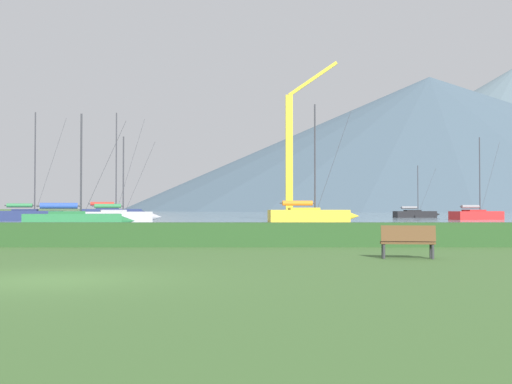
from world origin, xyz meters
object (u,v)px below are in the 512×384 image
at_px(sailboat_slip_4, 76,220).
at_px(sailboat_slip_6, 418,214).
at_px(dock_crane, 293,165).
at_px(sailboat_slip_3, 121,216).
at_px(sailboat_slip_1, 114,212).
at_px(park_bench_near_path, 410,240).
at_px(sailboat_slip_5, 312,215).
at_px(sailboat_slip_0, 480,214).
at_px(sailboat_slip_9, 32,215).

height_order(sailboat_slip_4, sailboat_slip_6, sailboat_slip_4).
xyz_separation_m(sailboat_slip_4, dock_crane, (16.48, 28.18, 5.70)).
relative_size(sailboat_slip_3, dock_crane, 0.46).
xyz_separation_m(sailboat_slip_1, park_bench_near_path, (23.61, -65.90, -0.26)).
relative_size(sailboat_slip_5, dock_crane, 0.64).
bearing_deg(sailboat_slip_5, sailboat_slip_6, 52.74).
bearing_deg(dock_crane, park_bench_near_path, -89.61).
xyz_separation_m(sailboat_slip_0, sailboat_slip_1, (-45.51, 9.38, 0.17)).
relative_size(sailboat_slip_3, park_bench_near_path, 5.39).
relative_size(sailboat_slip_0, sailboat_slip_1, 0.69).
xyz_separation_m(park_bench_near_path, dock_crane, (-0.36, 53.44, 5.79)).
distance_m(sailboat_slip_1, dock_crane, 26.95).
bearing_deg(sailboat_slip_4, sailboat_slip_9, 98.59).
bearing_deg(park_bench_near_path, sailboat_slip_1, 116.34).
height_order(sailboat_slip_4, sailboat_slip_9, sailboat_slip_9).
distance_m(sailboat_slip_5, dock_crane, 11.63).
xyz_separation_m(sailboat_slip_6, sailboat_slip_9, (-47.31, -22.08, 0.12)).
bearing_deg(sailboat_slip_6, sailboat_slip_0, -85.79).
bearing_deg(sailboat_slip_5, sailboat_slip_1, 131.59).
relative_size(sailboat_slip_3, sailboat_slip_5, 0.73).
height_order(sailboat_slip_3, dock_crane, dock_crane).
bearing_deg(sailboat_slip_6, sailboat_slip_5, -129.60).
bearing_deg(sailboat_slip_4, sailboat_slip_6, 35.70).
height_order(sailboat_slip_1, sailboat_slip_3, sailboat_slip_1).
height_order(sailboat_slip_5, sailboat_slip_9, sailboat_slip_9).
distance_m(sailboat_slip_0, sailboat_slip_4, 49.79).
height_order(sailboat_slip_1, sailboat_slip_4, sailboat_slip_1).
xyz_separation_m(sailboat_slip_3, sailboat_slip_9, (-11.00, 6.51, 0.05)).
relative_size(sailboat_slip_0, sailboat_slip_5, 0.85).
distance_m(sailboat_slip_0, sailboat_slip_5, 24.81).
height_order(sailboat_slip_0, park_bench_near_path, sailboat_slip_0).
distance_m(sailboat_slip_6, sailboat_slip_9, 52.21).
distance_m(sailboat_slip_3, sailboat_slip_9, 12.78).
bearing_deg(sailboat_slip_3, sailboat_slip_4, -103.66).
bearing_deg(park_bench_near_path, dock_crane, 97.02).
bearing_deg(sailboat_slip_9, sailboat_slip_5, -24.06).
xyz_separation_m(sailboat_slip_1, sailboat_slip_3, (5.82, -22.45, -0.17)).
distance_m(sailboat_slip_1, sailboat_slip_6, 42.58).
bearing_deg(sailboat_slip_6, sailboat_slip_9, -163.07).
relative_size(sailboat_slip_9, park_bench_near_path, 7.56).
relative_size(sailboat_slip_4, park_bench_near_path, 5.09).
bearing_deg(park_bench_near_path, sailboat_slip_5, 95.43).
bearing_deg(sailboat_slip_3, park_bench_near_path, -84.37).
xyz_separation_m(sailboat_slip_3, dock_crane, (17.43, 9.98, 5.69)).
height_order(sailboat_slip_0, sailboat_slip_1, sailboat_slip_1).
distance_m(sailboat_slip_9, dock_crane, 29.19).
bearing_deg(sailboat_slip_0, sailboat_slip_9, 167.03).
xyz_separation_m(sailboat_slip_1, dock_crane, (23.24, -12.47, 5.52)).
bearing_deg(sailboat_slip_4, dock_crane, 42.47).
distance_m(sailboat_slip_3, park_bench_near_path, 46.96).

